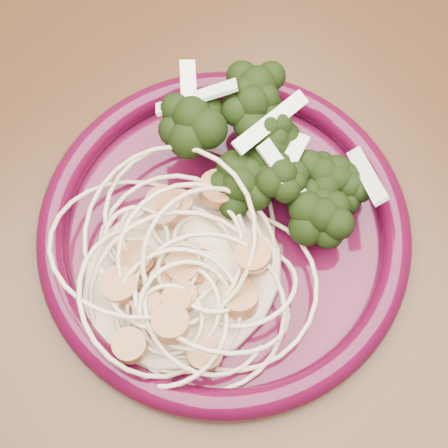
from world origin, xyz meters
TOP-DOWN VIEW (x-y plane):
  - dining_table at (0.00, 0.00)m, footprint 1.20×0.80m
  - dinner_plate at (0.05, 0.01)m, footprint 0.36×0.36m
  - spaghetti_pile at (0.00, -0.01)m, footprint 0.19×0.18m
  - scallop_cluster at (0.00, -0.01)m, footprint 0.17×0.17m
  - broccoli_pile at (0.11, 0.02)m, footprint 0.14×0.19m
  - onion_garnish at (0.11, 0.02)m, footprint 0.10×0.12m

SIDE VIEW (x-z plane):
  - dining_table at x=0.00m, z-range 0.28..1.03m
  - dinner_plate at x=0.05m, z-range 0.75..0.77m
  - spaghetti_pile at x=0.00m, z-range 0.76..0.79m
  - broccoli_pile at x=0.11m, z-range 0.76..0.81m
  - scallop_cluster at x=0.00m, z-range 0.79..0.84m
  - onion_garnish at x=0.11m, z-range 0.79..0.85m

